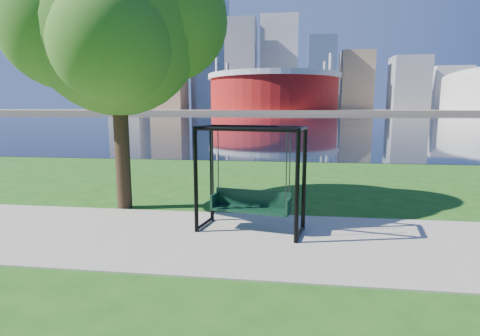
# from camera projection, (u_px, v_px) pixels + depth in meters

# --- Properties ---
(ground) EXTENTS (900.00, 900.00, 0.00)m
(ground) POSITION_uv_depth(u_px,v_px,m) (250.00, 233.00, 8.79)
(ground) COLOR #1E5114
(ground) RESTS_ON ground
(path) EXTENTS (120.00, 4.00, 0.03)m
(path) POSITION_uv_depth(u_px,v_px,m) (247.00, 239.00, 8.30)
(path) COLOR #9E937F
(path) RESTS_ON ground
(river) EXTENTS (900.00, 180.00, 0.02)m
(river) POSITION_uv_depth(u_px,v_px,m) (287.00, 119.00, 108.63)
(river) COLOR black
(river) RESTS_ON ground
(far_bank) EXTENTS (900.00, 228.00, 2.00)m
(far_bank) POSITION_uv_depth(u_px,v_px,m) (289.00, 111.00, 308.16)
(far_bank) COLOR #937F60
(far_bank) RESTS_ON ground
(stadium) EXTENTS (83.00, 83.00, 32.00)m
(stadium) POSITION_uv_depth(u_px,v_px,m) (274.00, 91.00, 237.90)
(stadium) COLOR maroon
(stadium) RESTS_ON far_bank
(skyline) EXTENTS (392.00, 66.00, 96.50)m
(skyline) POSITION_uv_depth(u_px,v_px,m) (285.00, 69.00, 316.35)
(skyline) COLOR gray
(skyline) RESTS_ON far_bank
(swing) EXTENTS (2.59, 1.48, 2.49)m
(swing) POSITION_uv_depth(u_px,v_px,m) (251.00, 181.00, 8.70)
(swing) COLOR black
(swing) RESTS_ON ground
(park_tree) EXTENTS (5.94, 5.36, 7.37)m
(park_tree) POSITION_uv_depth(u_px,v_px,m) (115.00, 26.00, 10.24)
(park_tree) COLOR black
(park_tree) RESTS_ON ground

